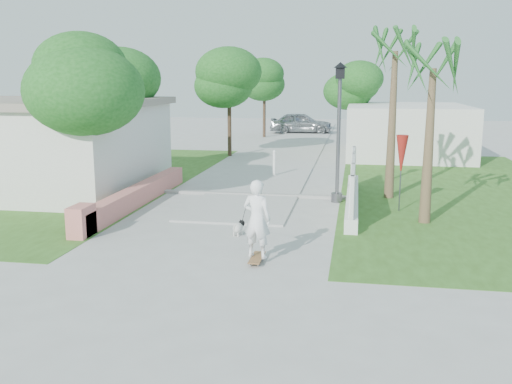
% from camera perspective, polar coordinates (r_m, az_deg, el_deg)
% --- Properties ---
extents(ground, '(90.00, 90.00, 0.00)m').
position_cam_1_polar(ground, '(13.78, -4.98, -5.33)').
color(ground, '#B7B7B2').
rests_on(ground, ground).
extents(path_strip, '(3.20, 36.00, 0.06)m').
position_cam_1_polar(path_strip, '(33.16, 3.96, 4.46)').
color(path_strip, '#B7B7B2').
rests_on(path_strip, ground).
extents(curb, '(6.50, 0.25, 0.10)m').
position_cam_1_polar(curb, '(19.46, -0.44, -0.24)').
color(curb, '#999993').
rests_on(curb, ground).
extents(grass_left, '(8.00, 20.00, 0.01)m').
position_cam_1_polar(grass_left, '(23.57, -16.51, 1.20)').
color(grass_left, '#355B1C').
rests_on(grass_left, ground).
extents(grass_right, '(8.00, 20.00, 0.01)m').
position_cam_1_polar(grass_right, '(21.41, 19.34, 0.06)').
color(grass_right, '#355B1C').
rests_on(grass_right, ground).
extents(pink_wall, '(0.45, 8.20, 0.80)m').
position_cam_1_polar(pink_wall, '(18.02, -12.26, -0.58)').
color(pink_wall, tan).
rests_on(pink_wall, ground).
extents(house_left, '(8.40, 7.40, 3.23)m').
position_cam_1_polar(house_left, '(22.10, -21.37, 4.53)').
color(house_left, silver).
rests_on(house_left, ground).
extents(lattice_fence, '(0.35, 7.00, 1.50)m').
position_cam_1_polar(lattice_fence, '(18.07, 9.64, 0.31)').
color(lattice_fence, white).
rests_on(lattice_fence, ground).
extents(building_right, '(6.00, 8.00, 2.60)m').
position_cam_1_polar(building_right, '(30.97, 14.75, 6.01)').
color(building_right, silver).
rests_on(building_right, ground).
extents(street_lamp, '(0.44, 0.44, 4.44)m').
position_cam_1_polar(street_lamp, '(18.32, 8.27, 6.44)').
color(street_lamp, '#59595E').
rests_on(street_lamp, ground).
extents(bollard, '(0.14, 0.14, 1.09)m').
position_cam_1_polar(bollard, '(23.23, 1.83, 2.96)').
color(bollard, white).
rests_on(bollard, ground).
extents(patio_umbrella, '(0.36, 0.36, 2.30)m').
position_cam_1_polar(patio_umbrella, '(17.45, 14.35, 3.53)').
color(patio_umbrella, '#59595E').
rests_on(patio_umbrella, ground).
extents(tree_left_near, '(3.60, 3.60, 5.28)m').
position_cam_1_polar(tree_left_near, '(17.62, -17.06, 10.43)').
color(tree_left_near, '#4C3826').
rests_on(tree_left_near, ground).
extents(tree_left_mid, '(3.20, 3.20, 4.85)m').
position_cam_1_polar(tree_left_mid, '(23.04, -13.02, 9.89)').
color(tree_left_mid, '#4C3826').
rests_on(tree_left_mid, ground).
extents(tree_path_left, '(3.40, 3.40, 5.23)m').
position_cam_1_polar(tree_path_left, '(29.45, -2.68, 11.02)').
color(tree_path_left, '#4C3826').
rests_on(tree_path_left, ground).
extents(tree_path_right, '(3.00, 3.00, 4.79)m').
position_cam_1_polar(tree_path_right, '(32.74, 9.74, 10.32)').
color(tree_path_right, '#4C3826').
rests_on(tree_path_right, ground).
extents(tree_path_far, '(3.20, 3.20, 5.17)m').
position_cam_1_polar(tree_path_far, '(39.23, 0.87, 11.08)').
color(tree_path_far, '#4C3826').
rests_on(tree_path_far, ground).
extents(palm_far, '(1.80, 1.80, 5.30)m').
position_cam_1_polar(palm_far, '(19.30, 13.72, 12.60)').
color(palm_far, brown).
rests_on(palm_far, ground).
extents(palm_near, '(1.80, 1.80, 4.70)m').
position_cam_1_polar(palm_near, '(16.07, 17.26, 10.86)').
color(palm_near, brown).
rests_on(palm_near, ground).
extents(skateboarder, '(1.20, 2.69, 1.82)m').
position_cam_1_polar(skateboarder, '(13.17, -1.00, -2.49)').
color(skateboarder, olive).
rests_on(skateboarder, ground).
extents(dog, '(0.36, 0.53, 0.38)m').
position_cam_1_polar(dog, '(14.57, -1.76, -3.54)').
color(dog, silver).
rests_on(dog, ground).
extents(parked_car, '(4.59, 2.02, 1.54)m').
position_cam_1_polar(parked_car, '(42.20, 4.54, 6.91)').
color(parked_car, '#A8AAB0').
rests_on(parked_car, ground).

